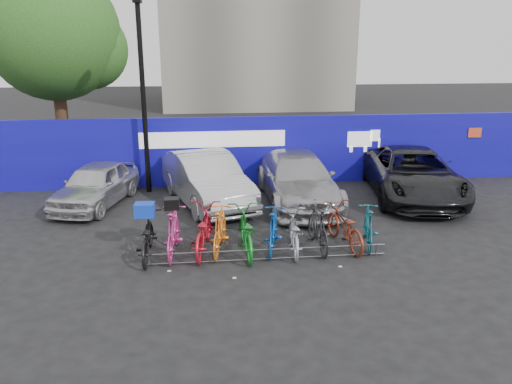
{
  "coord_description": "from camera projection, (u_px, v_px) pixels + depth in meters",
  "views": [
    {
      "loc": [
        -1.43,
        -11.06,
        4.79
      ],
      "look_at": [
        0.05,
        2.0,
        0.88
      ],
      "focal_mm": 35.0,
      "sensor_mm": 36.0,
      "label": 1
    }
  ],
  "objects": [
    {
      "name": "lamppost",
      "position": [
        143.0,
        94.0,
        15.92
      ],
      "size": [
        0.25,
        0.5,
        6.11
      ],
      "color": "black",
      "rests_on": "ground"
    },
    {
      "name": "car_3",
      "position": [
        412.0,
        174.0,
        16.07
      ],
      "size": [
        3.49,
        5.94,
        1.55
      ],
      "primitive_type": "imported",
      "rotation": [
        0.0,
        0.0,
        -0.17
      ],
      "color": "black",
      "rests_on": "ground"
    },
    {
      "name": "tree",
      "position": [
        59.0,
        37.0,
        19.45
      ],
      "size": [
        5.4,
        5.2,
        7.8
      ],
      "color": "#382314",
      "rests_on": "ground"
    },
    {
      "name": "cargo_topcase",
      "position": [
        172.0,
        203.0,
        11.47
      ],
      "size": [
        0.35,
        0.32,
        0.25
      ],
      "primitive_type": "cube",
      "rotation": [
        0.0,
        0.0,
        0.03
      ],
      "color": "black",
      "rests_on": "bike_1"
    },
    {
      "name": "bike_6",
      "position": [
        294.0,
        233.0,
        11.87
      ],
      "size": [
        0.8,
        1.86,
        0.95
      ],
      "primitive_type": "imported",
      "rotation": [
        0.0,
        0.0,
        3.05
      ],
      "color": "#979A9D",
      "rests_on": "ground"
    },
    {
      "name": "bike_3",
      "position": [
        220.0,
        230.0,
        11.85
      ],
      "size": [
        0.86,
        1.88,
        1.09
      ],
      "primitive_type": "imported",
      "rotation": [
        0.0,
        0.0,
        2.95
      ],
      "color": "orange",
      "rests_on": "ground"
    },
    {
      "name": "bike_8",
      "position": [
        344.0,
        227.0,
        12.17
      ],
      "size": [
        1.0,
        2.05,
        1.03
      ],
      "primitive_type": "imported",
      "rotation": [
        0.0,
        0.0,
        3.31
      ],
      "color": "maroon",
      "rests_on": "ground"
    },
    {
      "name": "bike_1",
      "position": [
        173.0,
        232.0,
        11.67
      ],
      "size": [
        0.69,
        1.94,
        1.14
      ],
      "primitive_type": "imported",
      "rotation": [
        0.0,
        0.0,
        3.06
      ],
      "color": "#D43385",
      "rests_on": "ground"
    },
    {
      "name": "car_0",
      "position": [
        96.0,
        184.0,
        15.27
      ],
      "size": [
        2.55,
        4.15,
        1.32
      ],
      "primitive_type": "imported",
      "rotation": [
        0.0,
        0.0,
        -0.27
      ],
      "color": "silver",
      "rests_on": "ground"
    },
    {
      "name": "ground",
      "position": [
        263.0,
        250.0,
        12.05
      ],
      "size": [
        100.0,
        100.0,
        0.0
      ],
      "primitive_type": "plane",
      "color": "black",
      "rests_on": "ground"
    },
    {
      "name": "bike_4",
      "position": [
        245.0,
        232.0,
        11.76
      ],
      "size": [
        0.77,
        2.09,
        1.09
      ],
      "primitive_type": "imported",
      "rotation": [
        0.0,
        0.0,
        3.17
      ],
      "color": "#147923",
      "rests_on": "ground"
    },
    {
      "name": "car_2",
      "position": [
        298.0,
        179.0,
        15.56
      ],
      "size": [
        2.15,
        5.2,
        1.5
      ],
      "primitive_type": "imported",
      "rotation": [
        0.0,
        0.0,
        0.01
      ],
      "color": "#A6A6AB",
      "rests_on": "ground"
    },
    {
      "name": "car_1",
      "position": [
        206.0,
        179.0,
        15.35
      ],
      "size": [
        3.04,
        5.08,
        1.58
      ],
      "primitive_type": "imported",
      "rotation": [
        0.0,
        0.0,
        0.31
      ],
      "color": "#B7B6BC",
      "rests_on": "ground"
    },
    {
      "name": "bike_5",
      "position": [
        273.0,
        230.0,
        11.91
      ],
      "size": [
        0.88,
        1.81,
        1.05
      ],
      "primitive_type": "imported",
      "rotation": [
        0.0,
        0.0,
        2.91
      ],
      "color": "#0D439D",
      "rests_on": "ground"
    },
    {
      "name": "bike_2",
      "position": [
        203.0,
        230.0,
        11.83
      ],
      "size": [
        1.05,
        2.2,
        1.11
      ],
      "primitive_type": "imported",
      "rotation": [
        0.0,
        0.0,
        2.99
      ],
      "color": "red",
      "rests_on": "ground"
    },
    {
      "name": "bike_rack",
      "position": [
        267.0,
        254.0,
        11.43
      ],
      "size": [
        5.6,
        0.03,
        0.3
      ],
      "color": "#595B60",
      "rests_on": "ground"
    },
    {
      "name": "bike_9",
      "position": [
        368.0,
        227.0,
        12.19
      ],
      "size": [
        0.84,
        1.73,
        1.0
      ],
      "primitive_type": "imported",
      "rotation": [
        0.0,
        0.0,
        2.91
      ],
      "color": "#135565",
      "rests_on": "ground"
    },
    {
      "name": "bike_0",
      "position": [
        147.0,
        237.0,
        11.53
      ],
      "size": [
        0.67,
        1.92,
        1.01
      ],
      "primitive_type": "imported",
      "rotation": [
        0.0,
        0.0,
        3.14
      ],
      "color": "black",
      "rests_on": "ground"
    },
    {
      "name": "cargo_crate",
      "position": [
        145.0,
        210.0,
        11.34
      ],
      "size": [
        0.46,
        0.36,
        0.32
      ],
      "primitive_type": "cube",
      "rotation": [
        0.0,
        0.0,
        -0.06
      ],
      "color": "#1236C2",
      "rests_on": "bike_0"
    },
    {
      "name": "bike_7",
      "position": [
        318.0,
        228.0,
        12.01
      ],
      "size": [
        0.57,
        1.83,
        1.09
      ],
      "primitive_type": "imported",
      "rotation": [
        0.0,
        0.0,
        3.17
      ],
      "color": "#252528",
      "rests_on": "ground"
    },
    {
      "name": "hoarding",
      "position": [
        242.0,
        151.0,
        17.42
      ],
      "size": [
        22.0,
        0.18,
        2.4
      ],
      "color": "#0F0A94",
      "rests_on": "ground"
    }
  ]
}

